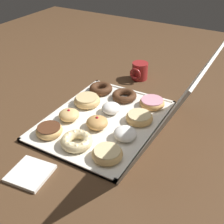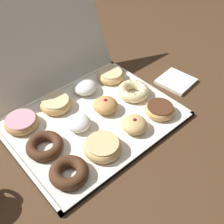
% 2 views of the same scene
% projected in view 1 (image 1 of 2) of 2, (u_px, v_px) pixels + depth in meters
% --- Properties ---
extents(ground_plane, '(3.00, 3.00, 0.00)m').
position_uv_depth(ground_plane, '(104.00, 121.00, 1.24)').
color(ground_plane, '#4C331E').
extents(donut_box, '(0.58, 0.44, 0.01)m').
position_uv_depth(donut_box, '(104.00, 120.00, 1.24)').
color(donut_box, silver).
rests_on(donut_box, ground).
extents(box_lid_open, '(0.58, 0.19, 0.40)m').
position_uv_depth(box_lid_open, '(181.00, 100.00, 1.00)').
color(box_lid_open, silver).
rests_on(box_lid_open, ground).
extents(chocolate_cake_ring_donut_0, '(0.12, 0.12, 0.04)m').
position_uv_depth(chocolate_cake_ring_donut_0, '(101.00, 89.00, 1.43)').
color(chocolate_cake_ring_donut_0, '#472816').
rests_on(chocolate_cake_ring_donut_0, donut_box).
extents(glazed_ring_donut_1, '(0.12, 0.12, 0.04)m').
position_uv_depth(glazed_ring_donut_1, '(87.00, 100.00, 1.33)').
color(glazed_ring_donut_1, '#E5B770').
rests_on(glazed_ring_donut_1, donut_box).
extents(jelly_filled_donut_2, '(0.09, 0.09, 0.05)m').
position_uv_depth(jelly_filled_donut_2, '(69.00, 115.00, 1.23)').
color(jelly_filled_donut_2, '#E5B770').
rests_on(jelly_filled_donut_2, donut_box).
extents(chocolate_frosted_donut_3, '(0.11, 0.11, 0.03)m').
position_uv_depth(chocolate_frosted_donut_3, '(49.00, 130.00, 1.14)').
color(chocolate_frosted_donut_3, tan).
rests_on(chocolate_frosted_donut_3, donut_box).
extents(chocolate_cake_ring_donut_4, '(0.12, 0.12, 0.03)m').
position_uv_depth(chocolate_cake_ring_donut_4, '(124.00, 96.00, 1.38)').
color(chocolate_cake_ring_donut_4, '#472816').
rests_on(chocolate_cake_ring_donut_4, donut_box).
extents(powdered_filled_donut_5, '(0.08, 0.08, 0.04)m').
position_uv_depth(powdered_filled_donut_5, '(111.00, 108.00, 1.27)').
color(powdered_filled_donut_5, white).
rests_on(powdered_filled_donut_5, donut_box).
extents(jelly_filled_donut_6, '(0.09, 0.09, 0.05)m').
position_uv_depth(jelly_filled_donut_6, '(97.00, 122.00, 1.18)').
color(jelly_filled_donut_6, tan).
rests_on(jelly_filled_donut_6, donut_box).
extents(cruller_donut_7, '(0.12, 0.12, 0.04)m').
position_uv_depth(cruller_donut_7, '(77.00, 141.00, 1.08)').
color(cruller_donut_7, beige).
rests_on(cruller_donut_7, donut_box).
extents(pink_frosted_donut_8, '(0.12, 0.12, 0.03)m').
position_uv_depth(pink_frosted_donut_8, '(152.00, 103.00, 1.32)').
color(pink_frosted_donut_8, tan).
rests_on(pink_frosted_donut_8, donut_box).
extents(glazed_ring_donut_9, '(0.12, 0.12, 0.04)m').
position_uv_depth(glazed_ring_donut_9, '(139.00, 117.00, 1.22)').
color(glazed_ring_donut_9, tan).
rests_on(glazed_ring_donut_9, donut_box).
extents(powdered_filled_donut_10, '(0.09, 0.09, 0.05)m').
position_uv_depth(powdered_filled_donut_10, '(125.00, 134.00, 1.12)').
color(powdered_filled_donut_10, white).
rests_on(powdered_filled_donut_10, donut_box).
extents(glazed_ring_donut_11, '(0.11, 0.11, 0.04)m').
position_uv_depth(glazed_ring_donut_11, '(107.00, 154.00, 1.03)').
color(glazed_ring_donut_11, '#E5B770').
rests_on(glazed_ring_donut_11, donut_box).
extents(coffee_mug, '(0.11, 0.09, 0.09)m').
position_uv_depth(coffee_mug, '(140.00, 71.00, 1.56)').
color(coffee_mug, maroon).
rests_on(coffee_mug, ground).
extents(napkin_stack, '(0.14, 0.14, 0.01)m').
position_uv_depth(napkin_stack, '(30.00, 173.00, 0.98)').
color(napkin_stack, white).
rests_on(napkin_stack, ground).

